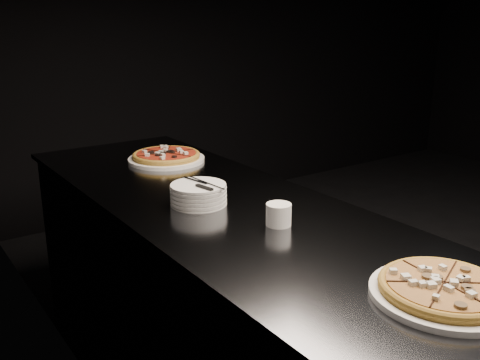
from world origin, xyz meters
TOP-DOWN VIEW (x-y plane):
  - wall_left at (-2.50, 0.00)m, footprint 0.02×5.00m
  - wall_back at (0.00, 2.50)m, footprint 5.00×0.02m
  - counter at (-2.13, 0.00)m, footprint 0.74×2.44m
  - pizza_mushroom at (-2.08, -0.80)m, footprint 0.40×0.40m
  - pizza_tomato at (-2.02, 0.72)m, footprint 0.35×0.35m
  - plate_stack at (-2.21, 0.11)m, footprint 0.20×0.20m
  - cutlery at (-2.20, 0.10)m, footprint 0.07×0.21m
  - ramekin at (-2.10, -0.21)m, footprint 0.08×0.08m

SIDE VIEW (x-z plane):
  - counter at x=-2.13m, z-range 0.00..0.92m
  - pizza_mushroom at x=-2.08m, z-range 0.92..0.96m
  - pizza_tomato at x=-2.02m, z-range 0.92..0.96m
  - plate_stack at x=-2.21m, z-range 0.92..0.99m
  - ramekin at x=-2.10m, z-range 0.92..0.99m
  - cutlery at x=-2.20m, z-range 0.99..1.00m
  - wall_left at x=-2.50m, z-range 0.00..2.80m
  - wall_back at x=0.00m, z-range 0.00..2.80m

